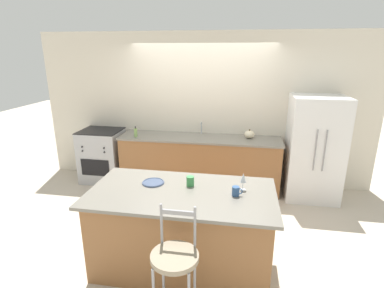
{
  "coord_description": "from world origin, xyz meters",
  "views": [
    {
      "loc": [
        0.72,
        -4.59,
        2.37
      ],
      "look_at": [
        0.05,
        -0.68,
        1.13
      ],
      "focal_mm": 28.0,
      "sensor_mm": 36.0,
      "label": 1
    }
  ],
  "objects_px": {
    "bar_stool_near": "(175,267)",
    "coffee_mug": "(236,191)",
    "dinner_plate": "(153,182)",
    "refrigerator": "(314,148)",
    "wine_glass": "(243,178)",
    "soap_bottle": "(136,132)",
    "tumbler_cup": "(190,181)",
    "oven_range": "(103,155)",
    "pumpkin_decoration": "(249,134)"
  },
  "relations": [
    {
      "from": "bar_stool_near",
      "to": "coffee_mug",
      "type": "distance_m",
      "value": 0.98
    },
    {
      "from": "dinner_plate",
      "to": "coffee_mug",
      "type": "height_order",
      "value": "coffee_mug"
    },
    {
      "from": "refrigerator",
      "to": "wine_glass",
      "type": "height_order",
      "value": "refrigerator"
    },
    {
      "from": "refrigerator",
      "to": "soap_bottle",
      "type": "relative_size",
      "value": 9.16
    },
    {
      "from": "bar_stool_near",
      "to": "wine_glass",
      "type": "bearing_deg",
      "value": 59.53
    },
    {
      "from": "dinner_plate",
      "to": "refrigerator",
      "type": "bearing_deg",
      "value": 41.88
    },
    {
      "from": "wine_glass",
      "to": "tumbler_cup",
      "type": "xyz_separation_m",
      "value": [
        -0.58,
        0.01,
        -0.08
      ]
    },
    {
      "from": "tumbler_cup",
      "to": "oven_range",
      "type": "bearing_deg",
      "value": 135.93
    },
    {
      "from": "refrigerator",
      "to": "soap_bottle",
      "type": "height_order",
      "value": "refrigerator"
    },
    {
      "from": "wine_glass",
      "to": "coffee_mug",
      "type": "height_order",
      "value": "wine_glass"
    },
    {
      "from": "oven_range",
      "to": "pumpkin_decoration",
      "type": "relative_size",
      "value": 5.77
    },
    {
      "from": "oven_range",
      "to": "wine_glass",
      "type": "distance_m",
      "value": 3.32
    },
    {
      "from": "coffee_mug",
      "to": "tumbler_cup",
      "type": "xyz_separation_m",
      "value": [
        -0.51,
        0.16,
        0.01
      ]
    },
    {
      "from": "soap_bottle",
      "to": "pumpkin_decoration",
      "type": "bearing_deg",
      "value": 7.27
    },
    {
      "from": "bar_stool_near",
      "to": "dinner_plate",
      "type": "bearing_deg",
      "value": 116.41
    },
    {
      "from": "pumpkin_decoration",
      "to": "soap_bottle",
      "type": "distance_m",
      "value": 1.97
    },
    {
      "from": "refrigerator",
      "to": "dinner_plate",
      "type": "distance_m",
      "value": 2.88
    },
    {
      "from": "wine_glass",
      "to": "oven_range",
      "type": "bearing_deg",
      "value": 142.86
    },
    {
      "from": "oven_range",
      "to": "refrigerator",
      "type": "bearing_deg",
      "value": -0.73
    },
    {
      "from": "refrigerator",
      "to": "pumpkin_decoration",
      "type": "height_order",
      "value": "refrigerator"
    },
    {
      "from": "tumbler_cup",
      "to": "pumpkin_decoration",
      "type": "bearing_deg",
      "value": 71.95
    },
    {
      "from": "refrigerator",
      "to": "coffee_mug",
      "type": "distance_m",
      "value": 2.4
    },
    {
      "from": "refrigerator",
      "to": "dinner_plate",
      "type": "bearing_deg",
      "value": -138.12
    },
    {
      "from": "refrigerator",
      "to": "tumbler_cup",
      "type": "distance_m",
      "value": 2.57
    },
    {
      "from": "refrigerator",
      "to": "coffee_mug",
      "type": "height_order",
      "value": "refrigerator"
    },
    {
      "from": "oven_range",
      "to": "dinner_plate",
      "type": "height_order",
      "value": "oven_range"
    },
    {
      "from": "refrigerator",
      "to": "pumpkin_decoration",
      "type": "relative_size",
      "value": 10.07
    },
    {
      "from": "oven_range",
      "to": "coffee_mug",
      "type": "xyz_separation_m",
      "value": [
        2.53,
        -2.12,
        0.5
      ]
    },
    {
      "from": "refrigerator",
      "to": "dinner_plate",
      "type": "relative_size",
      "value": 6.77
    },
    {
      "from": "dinner_plate",
      "to": "soap_bottle",
      "type": "height_order",
      "value": "soap_bottle"
    },
    {
      "from": "coffee_mug",
      "to": "tumbler_cup",
      "type": "bearing_deg",
      "value": 163.0
    },
    {
      "from": "dinner_plate",
      "to": "coffee_mug",
      "type": "bearing_deg",
      "value": -9.18
    },
    {
      "from": "dinner_plate",
      "to": "coffee_mug",
      "type": "relative_size",
      "value": 2.27
    },
    {
      "from": "wine_glass",
      "to": "bar_stool_near",
      "type": "bearing_deg",
      "value": -120.47
    },
    {
      "from": "wine_glass",
      "to": "coffee_mug",
      "type": "xyz_separation_m",
      "value": [
        -0.07,
        -0.15,
        -0.09
      ]
    },
    {
      "from": "dinner_plate",
      "to": "wine_glass",
      "type": "xyz_separation_m",
      "value": [
        1.0,
        -0.01,
        0.13
      ]
    },
    {
      "from": "oven_range",
      "to": "pumpkin_decoration",
      "type": "xyz_separation_m",
      "value": [
        2.69,
        0.09,
        0.51
      ]
    },
    {
      "from": "refrigerator",
      "to": "oven_range",
      "type": "bearing_deg",
      "value": 179.27
    },
    {
      "from": "coffee_mug",
      "to": "pumpkin_decoration",
      "type": "xyz_separation_m",
      "value": [
        0.16,
        2.2,
        0.02
      ]
    },
    {
      "from": "soap_bottle",
      "to": "tumbler_cup",
      "type": "bearing_deg",
      "value": -54.42
    },
    {
      "from": "refrigerator",
      "to": "oven_range",
      "type": "xyz_separation_m",
      "value": [
        -3.74,
        0.05,
        -0.36
      ]
    },
    {
      "from": "oven_range",
      "to": "coffee_mug",
      "type": "bearing_deg",
      "value": -39.87
    },
    {
      "from": "tumbler_cup",
      "to": "soap_bottle",
      "type": "bearing_deg",
      "value": 125.58
    },
    {
      "from": "dinner_plate",
      "to": "soap_bottle",
      "type": "distance_m",
      "value": 2.0
    },
    {
      "from": "pumpkin_decoration",
      "to": "soap_bottle",
      "type": "xyz_separation_m",
      "value": [
        -1.96,
        -0.25,
        0.01
      ]
    },
    {
      "from": "tumbler_cup",
      "to": "pumpkin_decoration",
      "type": "height_order",
      "value": "pumpkin_decoration"
    },
    {
      "from": "dinner_plate",
      "to": "pumpkin_decoration",
      "type": "distance_m",
      "value": 2.33
    },
    {
      "from": "pumpkin_decoration",
      "to": "dinner_plate",
      "type": "bearing_deg",
      "value": -118.07
    },
    {
      "from": "wine_glass",
      "to": "pumpkin_decoration",
      "type": "distance_m",
      "value": 2.06
    },
    {
      "from": "refrigerator",
      "to": "wine_glass",
      "type": "bearing_deg",
      "value": -120.58
    }
  ]
}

